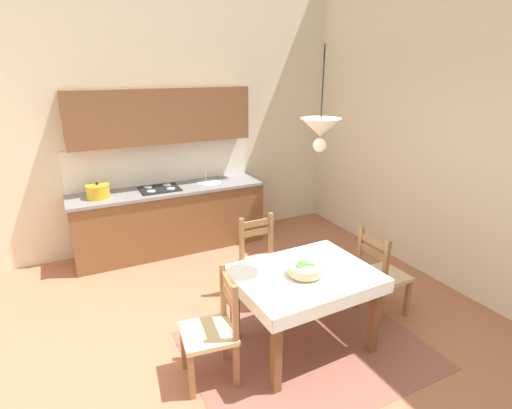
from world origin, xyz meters
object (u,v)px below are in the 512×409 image
object	(u,v)px
kitchen_cabinetry	(168,190)
dining_chair_tv_side	(213,331)
dining_chair_kitchen_side	(262,262)
dining_chair_window_side	(381,275)
fruit_bowl	(305,269)
dining_table	(304,286)
pendant_lamp	(321,129)

from	to	relation	value
kitchen_cabinetry	dining_chair_tv_side	world-z (taller)	kitchen_cabinetry
dining_chair_kitchen_side	dining_chair_window_side	xyz separation A→B (m)	(0.94, -0.81, 0.00)
kitchen_cabinetry	dining_chair_window_side	world-z (taller)	kitchen_cabinetry
dining_chair_kitchen_side	fruit_bowl	size ratio (longest dim) A/B	3.10
kitchen_cabinetry	dining_table	xyz separation A→B (m)	(0.52, -2.61, -0.24)
dining_chair_tv_side	kitchen_cabinetry	bearing A→B (deg)	82.28
dining_table	dining_chair_window_side	distance (m)	1.00
dining_chair_tv_side	dining_chair_kitchen_side	size ratio (longest dim) A/B	1.00
dining_table	kitchen_cabinetry	bearing A→B (deg)	101.22
dining_table	dining_chair_tv_side	world-z (taller)	dining_chair_tv_side
kitchen_cabinetry	dining_table	size ratio (longest dim) A/B	2.10
dining_chair_kitchen_side	dining_chair_window_side	distance (m)	1.24
kitchen_cabinetry	dining_chair_tv_side	bearing A→B (deg)	-97.72
kitchen_cabinetry	dining_table	bearing A→B (deg)	-78.78
kitchen_cabinetry	dining_table	distance (m)	2.67
dining_chair_tv_side	dining_chair_kitchen_side	distance (m)	1.28
dining_chair_tv_side	pendant_lamp	distance (m)	1.83
dining_table	dining_chair_kitchen_side	size ratio (longest dim) A/B	1.33
kitchen_cabinetry	pendant_lamp	distance (m)	2.91
dining_chair_kitchen_side	fruit_bowl	xyz separation A→B (m)	(-0.07, -0.93, 0.37)
fruit_bowl	dining_chair_window_side	bearing A→B (deg)	6.72
dining_chair_kitchen_side	kitchen_cabinetry	bearing A→B (deg)	107.96
dining_chair_kitchen_side	dining_chair_tv_side	bearing A→B (deg)	-135.40
dining_chair_tv_side	pendant_lamp	size ratio (longest dim) A/B	1.16
dining_table	pendant_lamp	xyz separation A→B (m)	(0.09, -0.00, 1.39)
dining_chair_tv_side	pendant_lamp	bearing A→B (deg)	0.78
kitchen_cabinetry	dining_table	world-z (taller)	kitchen_cabinetry
kitchen_cabinetry	pendant_lamp	world-z (taller)	pendant_lamp
dining_chair_kitchen_side	pendant_lamp	size ratio (longest dim) A/B	1.16
dining_table	fruit_bowl	bearing A→B (deg)	-124.27
kitchen_cabinetry	fruit_bowl	distance (m)	2.70
kitchen_cabinetry	dining_chair_kitchen_side	distance (m)	1.86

